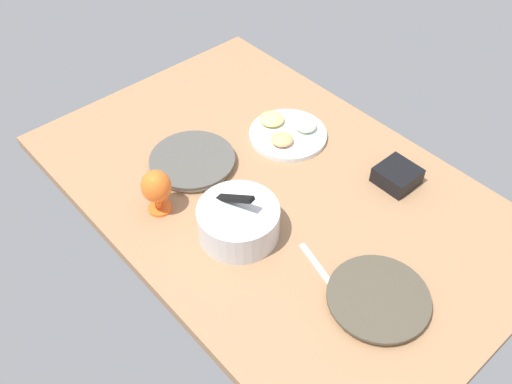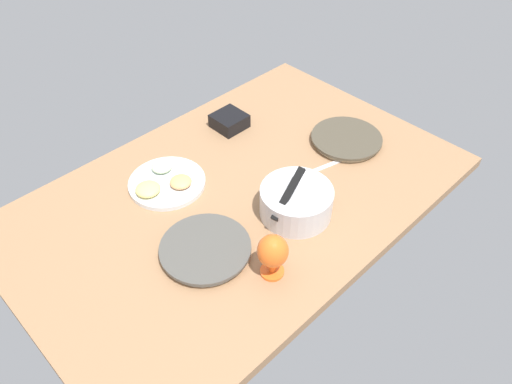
% 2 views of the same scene
% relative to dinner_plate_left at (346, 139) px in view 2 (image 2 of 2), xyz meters
% --- Properties ---
extents(ground_plane, '(1.60, 1.04, 0.04)m').
position_rel_dinner_plate_left_xyz_m(ground_plane, '(0.51, -0.09, -0.03)').
color(ground_plane, '#99704C').
extents(dinner_plate_left, '(0.28, 0.28, 0.03)m').
position_rel_dinner_plate_left_xyz_m(dinner_plate_left, '(0.00, 0.00, 0.00)').
color(dinner_plate_left, beige).
rests_on(dinner_plate_left, ground_plane).
extents(dinner_plate_right, '(0.29, 0.29, 0.03)m').
position_rel_dinner_plate_left_xyz_m(dinner_plate_right, '(0.77, 0.04, 0.00)').
color(dinner_plate_right, silver).
rests_on(dinner_plate_right, ground_plane).
extents(mixing_bowl, '(0.26, 0.25, 0.17)m').
position_rel_dinner_plate_left_xyz_m(mixing_bowl, '(0.44, 0.12, 0.04)').
color(mixing_bowl, silver).
rests_on(mixing_bowl, ground_plane).
extents(fruit_platter, '(0.28, 0.28, 0.05)m').
position_rel_dinner_plate_left_xyz_m(fruit_platter, '(0.67, -0.30, 0.00)').
color(fruit_platter, silver).
rests_on(fruit_platter, ground_plane).
extents(hurricane_glass_orange, '(0.09, 0.09, 0.15)m').
position_rel_dinner_plate_left_xyz_m(hurricane_glass_orange, '(0.68, 0.24, 0.08)').
color(hurricane_glass_orange, orange).
rests_on(hurricane_glass_orange, ground_plane).
extents(square_bowl_black, '(0.12, 0.12, 0.06)m').
position_rel_dinner_plate_left_xyz_m(square_bowl_black, '(0.26, -0.41, 0.02)').
color(square_bowl_black, black).
rests_on(square_bowl_black, ground_plane).
extents(fork_by_left_plate, '(0.18, 0.06, 0.01)m').
position_rel_dinner_plate_left_xyz_m(fork_by_left_plate, '(0.19, 0.04, -0.01)').
color(fork_by_left_plate, silver).
rests_on(fork_by_left_plate, ground_plane).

